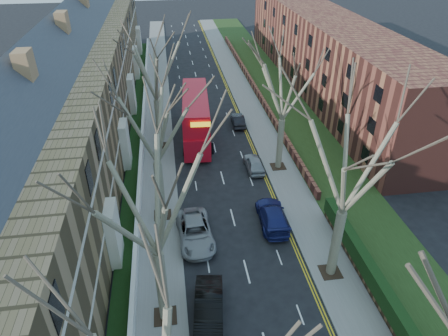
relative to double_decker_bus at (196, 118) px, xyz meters
name	(u,v)px	position (x,y,z in m)	size (l,w,h in m)	color
pavement_left	(158,106)	(-4.30, 9.56, -2.37)	(3.00, 102.00, 0.12)	slate
pavement_right	(248,101)	(7.70, 9.56, -2.37)	(3.00, 102.00, 0.12)	slate
terrace_left	(80,92)	(-11.94, 1.56, 3.10)	(9.70, 78.00, 13.60)	olive
flats_right	(323,52)	(19.17, 13.56, 2.55)	(13.97, 54.00, 10.00)	brown
wall_hedge_right	(406,335)	(9.40, -27.44, -1.31)	(0.70, 24.00, 1.80)	brown
front_wall_left	(143,130)	(-5.95, 1.56, -1.81)	(0.30, 78.00, 1.00)	white
grass_verge_right	(280,98)	(12.20, 9.56, -2.28)	(6.00, 102.00, 0.06)	#1F3212
tree_left_mid	(150,191)	(-4.00, -23.44, 7.13)	(10.50, 10.50, 14.71)	brown
tree_left_far	(152,114)	(-4.00, -13.44, 6.81)	(10.15, 10.15, 14.22)	brown
tree_left_dist	(153,59)	(-4.00, -1.44, 7.13)	(10.50, 10.50, 14.71)	brown
tree_right_mid	(354,154)	(7.40, -21.44, 7.13)	(10.50, 10.50, 14.71)	brown
tree_right_far	(286,77)	(7.40, -7.44, 6.81)	(10.15, 10.15, 14.22)	brown
double_decker_bus	(196,118)	(0.00, 0.00, 0.00)	(3.55, 12.00, 4.92)	red
car_left_mid	(209,308)	(-1.33, -23.79, -1.63)	(1.70, 4.88, 1.61)	black
car_left_far	(195,232)	(-1.56, -16.66, -1.66)	(2.55, 5.52, 1.53)	gray
car_right_near	(272,216)	(4.72, -15.59, -1.68)	(2.11, 5.20, 1.51)	navy
car_right_mid	(254,163)	(4.98, -7.38, -1.76)	(1.58, 3.92, 1.33)	#919599
car_right_far	(238,120)	(5.13, 2.57, -1.79)	(1.35, 3.88, 1.28)	black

